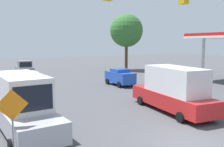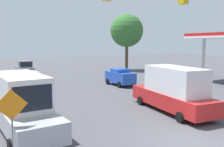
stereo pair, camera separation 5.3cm
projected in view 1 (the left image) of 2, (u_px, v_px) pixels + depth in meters
name	position (u px, v px, depth m)	size (l,w,h in m)	color
ground_plane	(191.00, 143.00, 11.70)	(140.00, 140.00, 0.00)	#47474C
overhead_signal_span	(182.00, 35.00, 11.71)	(18.22, 0.38, 8.20)	#4C473D
sedan_white_withflow_far	(28.00, 82.00, 23.34)	(2.21, 4.42, 1.96)	silver
pickup_truck_grey_withflow_deep	(24.00, 68.00, 35.73)	(2.29, 5.62, 2.12)	slate
box_truck_silver_parked_shoulder	(22.00, 104.00, 13.08)	(2.81, 7.45, 3.01)	#A8AAB2
box_truck_red_crossing_near	(173.00, 90.00, 16.79)	(2.88, 7.27, 3.05)	red
sedan_blue_oncoming_far	(120.00, 77.00, 27.26)	(1.99, 3.83, 1.83)	#234CB2
traffic_cone_nearest	(18.00, 139.00, 11.41)	(0.31, 0.31, 0.56)	orange
traffic_cone_second	(10.00, 119.00, 14.44)	(0.31, 0.31, 0.56)	orange
traffic_cone_third	(2.00, 106.00, 17.25)	(0.31, 0.31, 0.56)	orange
traffic_cone_fourth	(1.00, 97.00, 20.10)	(0.31, 0.31, 0.56)	orange
work_zone_sign	(12.00, 110.00, 9.90)	(1.27, 0.06, 2.84)	slate
tree_horizon_left	(126.00, 31.00, 41.89)	(5.54, 5.54, 9.44)	#4C3823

